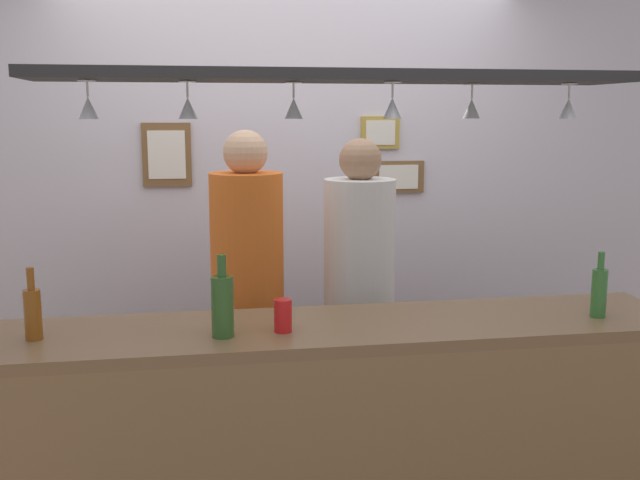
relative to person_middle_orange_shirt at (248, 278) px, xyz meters
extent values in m
cube|color=silver|center=(0.30, 0.73, 0.24)|extent=(4.40, 0.06, 2.60)
cube|color=brown|center=(0.30, -0.72, -0.05)|extent=(2.70, 0.55, 0.04)
cube|color=black|center=(0.30, -0.67, 0.90)|extent=(2.20, 0.36, 0.04)
cylinder|color=silver|center=(-0.58, -0.70, 0.87)|extent=(0.06, 0.06, 0.00)
cylinder|color=silver|center=(-0.58, -0.70, 0.84)|extent=(0.01, 0.01, 0.06)
cone|color=silver|center=(-0.58, -0.70, 0.78)|extent=(0.07, 0.07, 0.08)
cylinder|color=silver|center=(-0.25, -0.67, 0.87)|extent=(0.06, 0.06, 0.00)
cylinder|color=silver|center=(-0.25, -0.67, 0.84)|extent=(0.01, 0.01, 0.06)
cone|color=silver|center=(-0.25, -0.67, 0.78)|extent=(0.07, 0.07, 0.08)
cylinder|color=silver|center=(0.14, -0.65, 0.87)|extent=(0.06, 0.06, 0.00)
cylinder|color=silver|center=(0.14, -0.65, 0.84)|extent=(0.01, 0.01, 0.06)
cone|color=silver|center=(0.14, -0.65, 0.78)|extent=(0.07, 0.07, 0.08)
cylinder|color=silver|center=(0.49, -0.74, 0.87)|extent=(0.06, 0.06, 0.00)
cylinder|color=silver|center=(0.49, -0.74, 0.84)|extent=(0.01, 0.01, 0.06)
cone|color=silver|center=(0.49, -0.74, 0.78)|extent=(0.07, 0.07, 0.08)
cylinder|color=silver|center=(0.84, -0.60, 0.87)|extent=(0.06, 0.06, 0.00)
cylinder|color=silver|center=(0.84, -0.60, 0.84)|extent=(0.01, 0.01, 0.06)
cone|color=silver|center=(0.84, -0.60, 0.78)|extent=(0.07, 0.07, 0.08)
cylinder|color=silver|center=(1.18, -0.72, 0.87)|extent=(0.06, 0.06, 0.00)
cylinder|color=silver|center=(1.18, -0.72, 0.84)|extent=(0.01, 0.01, 0.06)
cone|color=silver|center=(1.18, -0.72, 0.78)|extent=(0.07, 0.07, 0.08)
cube|color=#2D334C|center=(0.00, 0.00, -0.64)|extent=(0.17, 0.18, 0.83)
cylinder|color=orange|center=(0.00, 0.00, 0.13)|extent=(0.34, 0.34, 0.72)
sphere|color=tan|center=(0.00, 0.00, 0.59)|extent=(0.21, 0.21, 0.21)
cube|color=#2D334C|center=(0.54, 0.00, -0.65)|extent=(0.17, 0.18, 0.81)
cylinder|color=white|center=(0.54, 0.00, 0.11)|extent=(0.34, 0.34, 0.70)
sphere|color=#9E7556|center=(0.54, 0.00, 0.55)|extent=(0.20, 0.20, 0.20)
cylinder|color=brown|center=(-0.80, -0.73, 0.06)|extent=(0.06, 0.06, 0.18)
cylinder|color=brown|center=(-0.80, -0.73, 0.19)|extent=(0.03, 0.03, 0.08)
cylinder|color=#2D5623|center=(-0.15, -0.81, 0.08)|extent=(0.08, 0.08, 0.22)
cylinder|color=#2D5623|center=(-0.15, -0.81, 0.23)|extent=(0.03, 0.03, 0.08)
cylinder|color=#336B2D|center=(1.32, -0.80, 0.07)|extent=(0.06, 0.06, 0.19)
cylinder|color=#336B2D|center=(1.32, -0.80, 0.20)|extent=(0.03, 0.03, 0.07)
cylinder|color=red|center=(0.07, -0.79, 0.03)|extent=(0.07, 0.07, 0.12)
cube|color=#B29338|center=(0.81, 0.69, 0.66)|extent=(0.22, 0.02, 0.18)
cube|color=white|center=(0.81, 0.68, 0.66)|extent=(0.17, 0.01, 0.14)
cube|color=brown|center=(0.91, 0.69, 0.41)|extent=(0.30, 0.02, 0.18)
cube|color=white|center=(0.91, 0.68, 0.41)|extent=(0.23, 0.01, 0.14)
cube|color=brown|center=(-0.38, 0.69, 0.54)|extent=(0.26, 0.02, 0.34)
cube|color=white|center=(-0.38, 0.68, 0.54)|extent=(0.20, 0.01, 0.26)
camera|label=1|loc=(-0.23, -3.36, 0.76)|focal=41.11mm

